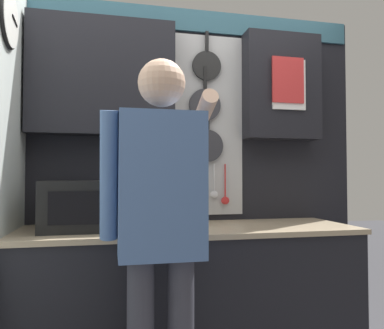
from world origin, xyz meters
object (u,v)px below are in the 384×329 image
(utensil_crock, at_px, (194,213))
(person, at_px, (161,215))
(microwave, at_px, (90,205))
(knife_block, at_px, (167,210))

(utensil_crock, bearing_deg, person, -117.02)
(microwave, distance_m, knife_block, 0.45)
(microwave, distance_m, utensil_crock, 0.61)
(utensil_crock, distance_m, person, 0.60)
(knife_block, bearing_deg, utensil_crock, -0.02)
(knife_block, bearing_deg, person, -101.51)
(microwave, bearing_deg, person, -58.02)
(microwave, xyz_separation_m, person, (0.33, -0.54, -0.01))
(microwave, bearing_deg, utensil_crock, 0.07)
(microwave, height_order, utensil_crock, utensil_crock)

